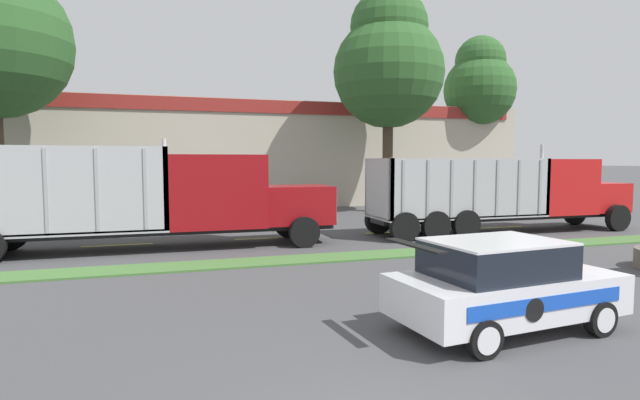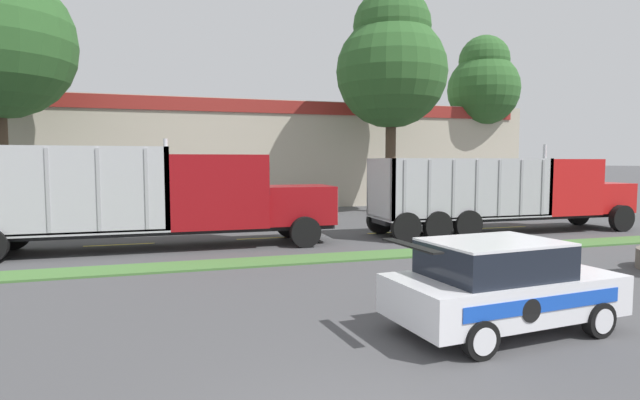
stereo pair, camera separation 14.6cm
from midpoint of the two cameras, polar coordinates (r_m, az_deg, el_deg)
grass_verge at (r=14.82m, az=-8.82°, el=-7.13°), size 120.00×1.31×0.06m
centre_line_4 at (r=19.35m, az=-21.74°, el=-4.76°), size 2.40×0.14×0.01m
centre_line_5 at (r=19.62m, az=-5.79°, el=-4.34°), size 2.40×0.14×0.01m
centre_line_6 at (r=21.31m, az=8.65°, el=-3.67°), size 2.40×0.14×0.01m
centre_line_7 at (r=24.11m, az=20.34°, el=-2.96°), size 2.40×0.14×0.01m
dump_truck_lead at (r=23.03m, az=22.92°, el=0.53°), size 11.84×2.65×3.68m
dump_truck_trail at (r=17.84m, az=-14.87°, el=0.07°), size 12.78×2.74×3.73m
rally_car at (r=9.46m, az=20.34°, el=-9.04°), size 4.21×2.30×1.66m
store_building_backdrop at (r=37.71m, az=-5.79°, el=5.08°), size 35.03×12.10×6.86m
tree_behind_left at (r=38.80m, az=18.30°, el=12.55°), size 5.12×5.12×12.00m
tree_behind_right at (r=30.22m, az=8.32°, el=15.40°), size 6.42×6.42×12.96m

